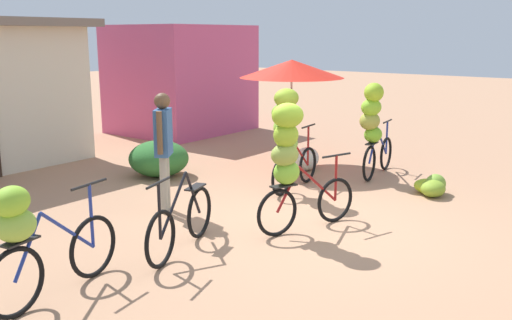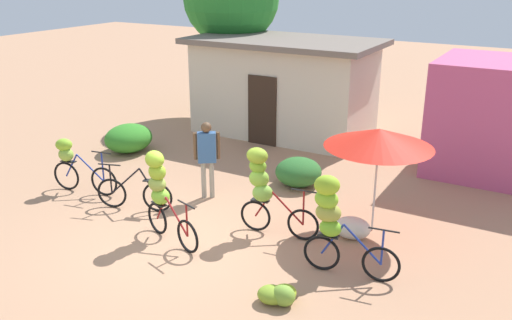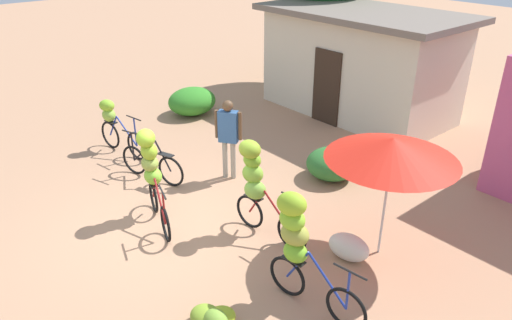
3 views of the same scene
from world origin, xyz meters
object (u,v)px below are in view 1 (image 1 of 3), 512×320
Objects in this scene: bicycle_center_loaded at (291,158)px; shop_pink at (181,79)px; bicycle_leftmost at (34,235)px; bicycle_by_shop at (288,132)px; person_vendor at (163,139)px; market_umbrella at (292,69)px; produce_sack at (307,159)px; bicycle_near_pile at (181,222)px; bicycle_rightmost at (373,122)px; banana_pile_on_ground at (432,186)px.

shop_pink is at bearing 54.12° from bicycle_center_loaded.
bicycle_leftmost is at bearing -143.06° from shop_pink.
person_vendor is at bearing 155.52° from bicycle_by_shop.
market_umbrella is 1.78m from produce_sack.
bicycle_near_pile is at bearing -127.07° from person_vendor.
bicycle_leftmost is 0.97× the size of bicycle_center_loaded.
bicycle_near_pile is 0.93× the size of bicycle_rightmost.
shop_pink reaches higher than market_umbrella.
shop_pink is at bearing 44.58° from bicycle_near_pile.
person_vendor is at bearing 156.59° from bicycle_rightmost.
bicycle_by_shop is 0.99× the size of person_vendor.
bicycle_by_shop is at bearing 35.77° from bicycle_center_loaded.
market_umbrella reaches higher than bicycle_by_shop.
bicycle_leftmost is 1.03× the size of bicycle_near_pile.
market_umbrella is 5.20m from bicycle_near_pile.
bicycle_by_shop is at bearing -24.48° from person_vendor.
bicycle_by_shop reaches higher than bicycle_center_loaded.
bicycle_rightmost is (4.58, -0.25, 0.68)m from bicycle_near_pile.
bicycle_center_loaded is at bearing -172.26° from bicycle_rightmost.
banana_pile_on_ground is (-0.45, -3.08, -1.77)m from market_umbrella.
shop_pink is 1.97× the size of bicycle_near_pile.
shop_pink is at bearing 59.30° from bicycle_by_shop.
market_umbrella is at bearing 81.65° from banana_pile_on_ground.
market_umbrella reaches higher than bicycle_center_loaded.
shop_pink is at bearing 70.22° from produce_sack.
shop_pink is 6.74m from bicycle_rightmost.
bicycle_rightmost reaches higher than bicycle_center_loaded.
bicycle_center_loaded is 2.66× the size of banana_pile_on_ground.
bicycle_by_shop is at bearing -120.70° from shop_pink.
bicycle_center_loaded is 3.29m from bicycle_rightmost.
bicycle_rightmost is at bearing 75.15° from banana_pile_on_ground.
person_vendor reaches higher than bicycle_leftmost.
produce_sack is (0.23, 2.56, 0.08)m from banana_pile_on_ground.
banana_pile_on_ground is at bearing -15.43° from bicycle_center_loaded.
shop_pink is at bearing 70.63° from market_umbrella.
bicycle_center_loaded is 2.03m from person_vendor.
shop_pink is 8.96m from bicycle_near_pile.
bicycle_center_loaded is 2.48× the size of produce_sack.
bicycle_center_loaded is at bearing -150.90° from produce_sack.
bicycle_rightmost is at bearing -85.53° from produce_sack.
market_umbrella reaches higher than person_vendor.
produce_sack is at bearing 94.47° from bicycle_rightmost.
bicycle_leftmost reaches higher than banana_pile_on_ground.
bicycle_leftmost is 0.96× the size of person_vendor.
bicycle_near_pile is 0.94× the size of bicycle_by_shop.
bicycle_leftmost is at bearing 177.18° from bicycle_near_pile.
market_umbrella is 6.82m from bicycle_leftmost.
bicycle_center_loaded is (1.32, -0.69, 0.65)m from bicycle_near_pile.
person_vendor is (-1.90, 0.87, 0.05)m from bicycle_by_shop.
produce_sack is (6.33, 0.97, -0.50)m from bicycle_leftmost.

